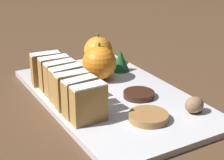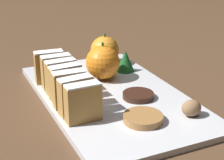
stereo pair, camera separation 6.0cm
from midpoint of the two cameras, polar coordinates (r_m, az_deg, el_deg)
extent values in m
plane|color=#513823|center=(0.75, 2.26, -2.99)|extent=(6.00, 6.00, 0.00)
cube|color=silver|center=(0.75, 2.27, -2.58)|extent=(0.26, 0.45, 0.01)
cube|color=#B28442|center=(0.63, -1.73, -3.65)|extent=(0.06, 0.03, 0.07)
cube|color=white|center=(0.62, -1.77, -0.79)|extent=(0.06, 0.02, 0.00)
cube|color=#B28442|center=(0.66, -2.96, -2.54)|extent=(0.06, 0.03, 0.07)
cube|color=white|center=(0.65, -3.02, 0.22)|extent=(0.06, 0.03, 0.00)
cube|color=#B28442|center=(0.69, -4.02, -1.51)|extent=(0.06, 0.03, 0.07)
cube|color=white|center=(0.67, -4.09, 1.16)|extent=(0.06, 0.03, 0.00)
cube|color=#B28442|center=(0.72, -4.76, -0.52)|extent=(0.06, 0.03, 0.07)
cube|color=white|center=(0.70, -4.85, 2.06)|extent=(0.06, 0.03, 0.00)
cube|color=#B28442|center=(0.75, -5.51, 0.39)|extent=(0.06, 0.03, 0.07)
cube|color=white|center=(0.73, -5.61, 2.88)|extent=(0.06, 0.03, 0.00)
cube|color=#B28442|center=(0.78, -6.28, 1.21)|extent=(0.06, 0.03, 0.07)
cube|color=white|center=(0.76, -6.38, 3.62)|extent=(0.06, 0.03, 0.00)
cube|color=#B28442|center=(0.80, -7.43, 1.91)|extent=(0.06, 0.03, 0.07)
cube|color=white|center=(0.79, -7.55, 4.24)|extent=(0.06, 0.03, 0.00)
sphere|color=orange|center=(0.90, 0.78, 4.51)|extent=(0.07, 0.07, 0.07)
cylinder|color=#38702D|center=(0.89, 0.79, 6.81)|extent=(0.01, 0.01, 0.01)
sphere|color=orange|center=(0.81, 0.67, 2.66)|extent=(0.07, 0.07, 0.07)
cylinder|color=#38702D|center=(0.80, 0.68, 5.38)|extent=(0.00, 0.01, 0.01)
ellipsoid|color=#8E6B47|center=(0.68, 14.49, -4.20)|extent=(0.04, 0.03, 0.03)
cylinder|color=#381E14|center=(0.73, 6.35, -2.38)|extent=(0.06, 0.06, 0.01)
cylinder|color=#A3703D|center=(0.65, 7.73, -5.75)|extent=(0.07, 0.07, 0.01)
cone|color=#195623|center=(0.86, 4.06, 2.90)|extent=(0.04, 0.04, 0.05)
camera|label=1|loc=(0.03, -87.69, 0.94)|focal=60.00mm
camera|label=2|loc=(0.03, 92.31, -0.94)|focal=60.00mm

